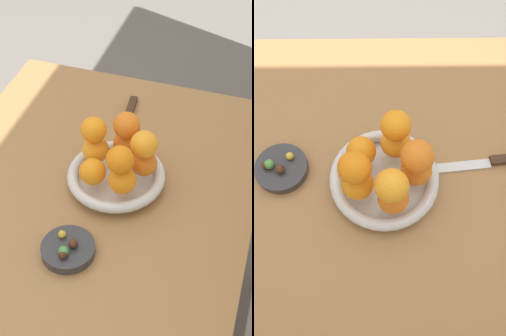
{
  "view_description": "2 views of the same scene",
  "coord_description": "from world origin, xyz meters",
  "views": [
    {
      "loc": [
        0.68,
        0.33,
        1.62
      ],
      "look_at": [
        -0.12,
        0.08,
        0.8
      ],
      "focal_mm": 55.0,
      "sensor_mm": 36.0,
      "label": 1
    },
    {
      "loc": [
        -0.11,
        0.33,
        1.4
      ],
      "look_at": [
        -0.11,
        0.06,
        0.84
      ],
      "focal_mm": 35.0,
      "sensor_mm": 36.0,
      "label": 2
    }
  ],
  "objects": [
    {
      "name": "orange_2",
      "position": [
        -0.14,
        -0.01,
        0.81
      ],
      "size": [
        0.06,
        0.06,
        0.06
      ],
      "primitive_type": "sphere",
      "color": "orange",
      "rests_on": "fruit_bowl"
    },
    {
      "name": "candy_dish",
      "position": [
        0.1,
        0.02,
        0.75
      ],
      "size": [
        0.11,
        0.11,
        0.02
      ],
      "primitive_type": "cylinder",
      "color": "#333338",
      "rests_on": "dining_table"
    },
    {
      "name": "orange_1",
      "position": [
        -0.18,
        0.06,
        0.81
      ],
      "size": [
        0.06,
        0.06,
        0.06
      ],
      "primitive_type": "sphere",
      "color": "orange",
      "rests_on": "fruit_bowl"
    },
    {
      "name": "orange_3",
      "position": [
        -0.07,
        0.01,
        0.81
      ],
      "size": [
        0.06,
        0.06,
        0.06
      ],
      "primitive_type": "sphere",
      "color": "orange",
      "rests_on": "fruit_bowl"
    },
    {
      "name": "orange_4",
      "position": [
        -0.07,
        0.08,
        0.81
      ],
      "size": [
        0.06,
        0.06,
        0.06
      ],
      "primitive_type": "sphere",
      "color": "orange",
      "rests_on": "fruit_bowl"
    },
    {
      "name": "fruit_bowl",
      "position": [
        -0.12,
        0.05,
        0.76
      ],
      "size": [
        0.23,
        0.23,
        0.04
      ],
      "color": "silver",
      "rests_on": "dining_table"
    },
    {
      "name": "candy_ball_1",
      "position": [
        0.08,
        0.0,
        0.77
      ],
      "size": [
        0.02,
        0.02,
        0.02
      ],
      "primitive_type": "sphere",
      "color": "gold",
      "rests_on": "candy_dish"
    },
    {
      "name": "orange_6",
      "position": [
        -0.06,
        0.08,
        0.87
      ],
      "size": [
        0.06,
        0.06,
        0.06
      ],
      "primitive_type": "sphere",
      "color": "orange",
      "rests_on": "orange_4"
    },
    {
      "name": "orange_0",
      "position": [
        -0.14,
        0.11,
        0.81
      ],
      "size": [
        0.06,
        0.06,
        0.06
      ],
      "primitive_type": "sphere",
      "color": "orange",
      "rests_on": "fruit_bowl"
    },
    {
      "name": "candy_ball_3",
      "position": [
        0.13,
        0.02,
        0.77
      ],
      "size": [
        0.02,
        0.02,
        0.02
      ],
      "primitive_type": "sphere",
      "color": "#472819",
      "rests_on": "candy_dish"
    },
    {
      "name": "orange_5",
      "position": [
        -0.13,
        0.11,
        0.87
      ],
      "size": [
        0.06,
        0.06,
        0.06
      ],
      "primitive_type": "sphere",
      "color": "orange",
      "rests_on": "orange_0"
    },
    {
      "name": "knife",
      "position": [
        -0.34,
        0.01,
        0.75
      ],
      "size": [
        0.26,
        0.05,
        0.01
      ],
      "color": "#3F2819",
      "rests_on": "dining_table"
    },
    {
      "name": "orange_8",
      "position": [
        -0.14,
        -0.01,
        0.87
      ],
      "size": [
        0.06,
        0.06,
        0.06
      ],
      "primitive_type": "sphere",
      "color": "orange",
      "rests_on": "orange_2"
    },
    {
      "name": "candy_ball_2",
      "position": [
        0.1,
        0.03,
        0.77
      ],
      "size": [
        0.02,
        0.02,
        0.02
      ],
      "primitive_type": "sphere",
      "color": "#472819",
      "rests_on": "candy_dish"
    },
    {
      "name": "orange_7",
      "position": [
        -0.18,
        0.06,
        0.87
      ],
      "size": [
        0.06,
        0.06,
        0.06
      ],
      "primitive_type": "sphere",
      "color": "orange",
      "rests_on": "orange_1"
    },
    {
      "name": "candy_ball_0",
      "position": [
        0.13,
        0.02,
        0.77
      ],
      "size": [
        0.02,
        0.02,
        0.02
      ],
      "primitive_type": "sphere",
      "color": "#4C9947",
      "rests_on": "candy_dish"
    },
    {
      "name": "dining_table",
      "position": [
        0.0,
        0.0,
        0.65
      ],
      "size": [
        1.1,
        0.76,
        0.74
      ],
      "color": "#9E7042",
      "rests_on": "ground_plane"
    }
  ]
}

